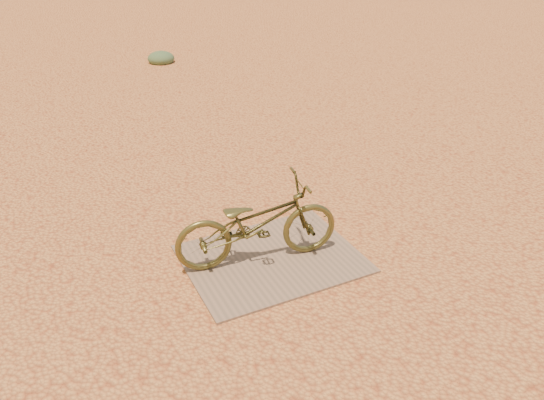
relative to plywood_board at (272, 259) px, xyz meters
name	(u,v)px	position (x,y,z in m)	size (l,w,h in m)	color
ground	(218,288)	(-0.59, -0.18, -0.01)	(120.00, 120.00, 0.00)	tan
plywood_board	(272,259)	(0.00, 0.00, 0.00)	(1.53, 1.19, 0.02)	#7F6654
bicycle	(257,223)	(-0.13, 0.03, 0.39)	(0.50, 1.45, 0.76)	brown
kale_b	(161,63)	(1.11, 7.54, -0.01)	(0.56, 0.56, 0.31)	#526D4B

